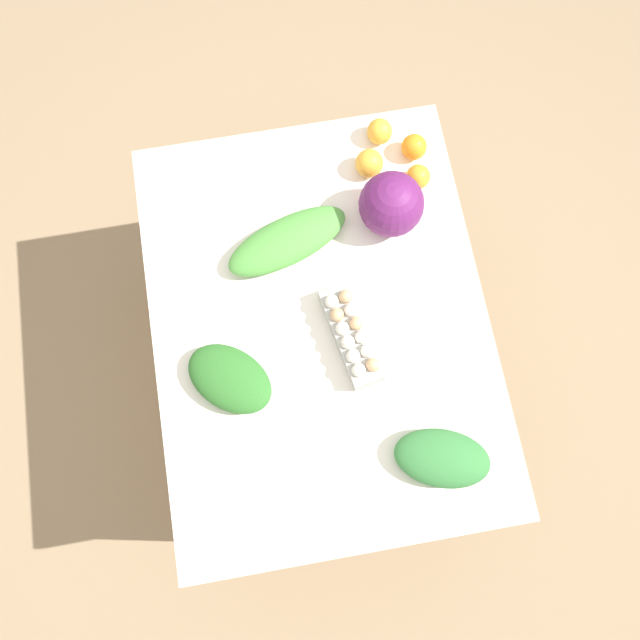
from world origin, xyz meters
TOP-DOWN VIEW (x-y plane):
  - ground_plane at (0.00, 0.00)m, footprint 8.00×8.00m
  - dining_table at (0.00, 0.00)m, footprint 1.25×0.95m
  - cabbage_purple at (-0.28, 0.25)m, footprint 0.19×0.19m
  - egg_carton at (0.06, 0.08)m, footprint 0.30×0.14m
  - greens_bunch_kale at (-0.24, -0.05)m, footprint 0.25×0.40m
  - greens_bunch_chard at (0.43, 0.25)m, footprint 0.22×0.29m
  - greens_bunch_scallion at (0.12, -0.27)m, footprint 0.29×0.29m
  - orange_0 at (-0.54, 0.28)m, footprint 0.08×0.08m
  - orange_1 at (-0.47, 0.37)m, footprint 0.08×0.08m
  - orange_2 at (-0.38, 0.36)m, footprint 0.07×0.07m
  - orange_3 at (-0.44, 0.22)m, footprint 0.08×0.08m

SIDE VIEW (x-z plane):
  - ground_plane at x=0.00m, z-range 0.00..0.00m
  - dining_table at x=0.00m, z-range 0.28..1.06m
  - orange_2 at x=-0.38m, z-range 0.78..0.85m
  - orange_0 at x=-0.54m, z-range 0.78..0.86m
  - orange_1 at x=-0.47m, z-range 0.78..0.86m
  - greens_bunch_scallion at x=0.12m, z-range 0.78..0.86m
  - greens_bunch_chard at x=0.43m, z-range 0.78..0.86m
  - greens_bunch_kale at x=-0.24m, z-range 0.78..0.86m
  - orange_3 at x=-0.44m, z-range 0.78..0.86m
  - egg_carton at x=0.06m, z-range 0.78..0.87m
  - cabbage_purple at x=-0.28m, z-range 0.78..0.97m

